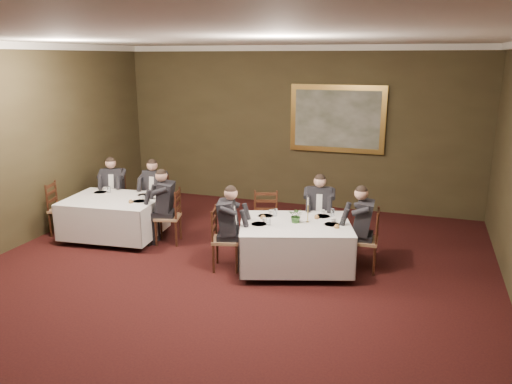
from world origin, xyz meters
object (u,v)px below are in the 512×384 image
Objects in this scene: table_second at (114,215)px; chair_main_backright at (318,233)px; chair_main_endleft at (226,251)px; painting at (337,119)px; chair_main_backleft at (265,233)px; diner_sec_backright at (156,201)px; diner_main_backright at (319,221)px; table_main at (295,242)px; chair_sec_backleft at (115,208)px; chair_sec_endright at (169,228)px; chair_main_endright at (364,252)px; chair_sec_backright at (157,211)px; candlestick at (308,213)px; diner_main_endleft at (226,238)px; diner_main_endright at (364,239)px; diner_sec_endright at (168,216)px; centerpiece at (296,215)px; diner_sec_backleft at (114,198)px; chair_sec_endleft at (63,219)px.

chair_main_backright is at bearing 10.69° from table_second.
painting is (1.04, 3.81, 1.70)m from chair_main_endleft.
diner_sec_backright reaches higher than chair_main_backleft.
chair_main_backright is at bearing -90.00° from diner_main_backright.
chair_sec_backleft is at bearing 164.72° from table_main.
chair_sec_endright is (-2.61, -0.58, 0.00)m from chair_main_backright.
chair_main_endright is at bearing 166.40° from diner_sec_backright.
chair_sec_backleft is 1.00× the size of chair_sec_backright.
chair_main_endright is at bearing 13.89° from candlestick.
diner_main_endleft is at bearing -105.05° from painting.
painting is at bearing 14.91° from diner_main_endright.
chair_main_backleft is 1.78m from diner_sec_endright.
table_main is 3.36m from chair_sec_backright.
diner_sec_endright is at bearing -128.44° from painting.
diner_main_endright is at bearing 17.78° from table_main.
diner_main_backright is at bearing 90.00° from chair_main_backright.
chair_sec_endright is at bearing 85.74° from diner_main_endright.
chair_main_backright is 1.00× the size of chair_main_endright.
chair_sec_backleft is at bearing 3.87° from chair_sec_backright.
chair_main_backright is at bearing -92.80° from chair_sec_endright.
chair_main_backleft is 0.95m from diner_main_backright.
diner_main_endright is (4.52, 0.04, 0.06)m from table_second.
centerpiece reaches higher than table_second.
diner_main_endright is 1.00× the size of diner_sec_endright.
table_main is 1.10m from chair_main_endleft.
chair_main_endleft is 2.18m from diner_main_endright.
diner_main_endleft is 1.33m from candlestick.
diner_sec_backleft reaches higher than chair_sec_backleft.
diner_main_endleft is 1.00× the size of diner_sec_backright.
diner_sec_backright is at bearing -140.13° from diner_main_endleft.
diner_main_backright is 1.10m from chair_main_endright.
table_second is at bearing 177.28° from candlestick.
diner_main_backright is 1.35× the size of chair_sec_backleft.
chair_main_backleft is at bearing 82.86° from chair_sec_endleft.
chair_main_endright and chair_sec_backleft have the same top height.
table_second is at bearing 65.95° from diner_sec_backright.
painting is at bearing -96.47° from chair_main_backright.
diner_main_endleft is 1.35× the size of chair_sec_endleft.
candlestick reaches higher than chair_main_endleft.
chair_main_endright is at bearing 93.19° from chair_main_endleft.
diner_sec_endright reaches higher than chair_sec_backleft.
candlestick is (2.60, -0.29, 0.63)m from chair_sec_endright.
chair_sec_backleft is 4.23m from centerpiece.
painting is at bearing -96.44° from diner_main_backright.
chair_main_endright is 0.74× the size of diner_sec_endright.
diner_sec_backleft is at bearing -129.89° from chair_main_endleft.
diner_main_endright is at bearing 132.20° from chair_main_backright.
chair_main_endright is at bearing -71.81° from painting.
chair_sec_backright is (-2.43, 0.50, 0.00)m from chair_main_backleft.
chair_sec_backright is at bearing 161.86° from candlestick.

